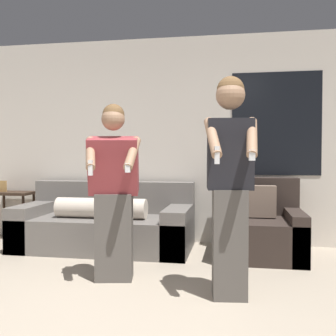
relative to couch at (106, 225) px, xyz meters
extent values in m
cube|color=silver|center=(0.85, 0.53, 1.06)|extent=(6.48, 0.06, 2.70)
cube|color=black|center=(2.08, 0.49, 1.26)|extent=(1.10, 0.01, 1.30)
cube|color=slate|center=(0.00, -0.05, -0.08)|extent=(2.12, 0.98, 0.40)
cube|color=slate|center=(0.00, 0.34, 0.32)|extent=(2.12, 0.22, 0.41)
cube|color=slate|center=(-0.92, -0.05, -0.01)|extent=(0.28, 0.98, 0.54)
cube|color=slate|center=(0.92, -0.05, -0.01)|extent=(0.28, 0.98, 0.54)
cylinder|color=beige|center=(0.00, -0.17, 0.24)|extent=(1.10, 0.24, 0.24)
cube|color=#332823|center=(1.86, -0.10, -0.07)|extent=(0.94, 0.93, 0.43)
cube|color=#332823|center=(1.86, 0.26, 0.37)|extent=(0.94, 0.20, 0.45)
cube|color=#332823|center=(1.48, -0.10, -0.02)|extent=(0.18, 0.93, 0.53)
cube|color=#332823|center=(2.24, -0.10, -0.02)|extent=(0.18, 0.93, 0.53)
cube|color=#7A6656|center=(1.86, -0.03, 0.34)|extent=(0.36, 0.14, 0.36)
cube|color=#332319|center=(-1.42, 0.29, 0.35)|extent=(0.54, 0.36, 0.04)
cylinder|color=#332319|center=(-1.20, 0.15, 0.02)|extent=(0.04, 0.04, 0.61)
cylinder|color=#332319|center=(-1.65, 0.43, 0.02)|extent=(0.04, 0.04, 0.61)
cylinder|color=#332319|center=(-1.20, 0.43, 0.02)|extent=(0.04, 0.04, 0.61)
cube|color=tan|center=(-1.56, 0.27, 0.43)|extent=(0.10, 0.02, 0.17)
cube|color=#56514C|center=(0.48, -1.15, 0.12)|extent=(0.37, 0.30, 0.80)
cube|color=#99383D|center=(0.48, -1.19, 0.77)|extent=(0.50, 0.40, 0.55)
sphere|color=#A37A5B|center=(0.49, -1.20, 1.20)|extent=(0.21, 0.21, 0.21)
sphere|color=brown|center=(0.49, -1.19, 1.24)|extent=(0.20, 0.20, 0.20)
cylinder|color=#A37A5B|center=(0.33, -1.37, 0.89)|extent=(0.20, 0.36, 0.31)
cube|color=white|center=(0.38, -1.51, 0.77)|extent=(0.04, 0.04, 0.13)
cylinder|color=#A37A5B|center=(0.69, -1.30, 0.89)|extent=(0.08, 0.35, 0.31)
cube|color=white|center=(0.69, -1.45, 0.77)|extent=(0.05, 0.04, 0.08)
cube|color=#56514C|center=(1.54, -1.44, 0.16)|extent=(0.30, 0.27, 0.88)
cube|color=black|center=(1.54, -1.45, 0.88)|extent=(0.39, 0.28, 0.57)
sphere|color=#A37A5B|center=(1.54, -1.45, 1.35)|extent=(0.23, 0.23, 0.23)
sphere|color=brown|center=(1.54, -1.44, 1.39)|extent=(0.22, 0.22, 0.22)
cylinder|color=#A37A5B|center=(1.41, -1.61, 1.01)|extent=(0.17, 0.36, 0.33)
cube|color=white|center=(1.45, -1.76, 0.87)|extent=(0.04, 0.04, 0.13)
cylinder|color=#A37A5B|center=(1.71, -1.58, 1.01)|extent=(0.09, 0.36, 0.33)
cube|color=white|center=(1.70, -1.73, 0.87)|extent=(0.05, 0.04, 0.08)
camera|label=1|loc=(1.59, -4.64, 0.88)|focal=42.00mm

